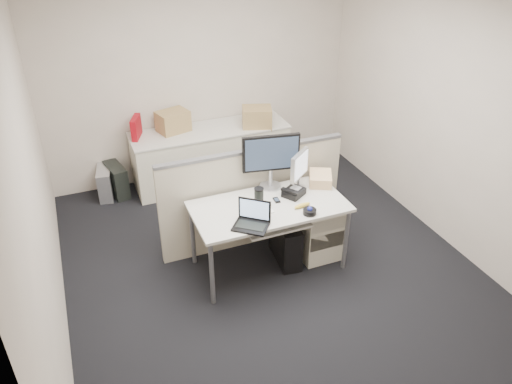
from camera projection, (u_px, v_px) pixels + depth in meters
name	position (u px, v px, depth m)	size (l,w,h in m)	color
floor	(268.00, 265.00, 5.19)	(4.00, 4.50, 0.01)	black
wall_back	(200.00, 75.00, 6.29)	(4.00, 0.02, 2.70)	#B9AC9E
wall_front	(433.00, 315.00, 2.70)	(4.00, 0.02, 2.70)	#B9AC9E
wall_left	(33.00, 189.00, 3.86)	(0.02, 4.50, 2.70)	#B9AC9E
wall_right	(448.00, 116.00, 5.14)	(0.02, 4.50, 2.70)	#B9AC9E
desk	(269.00, 211.00, 4.85)	(1.50, 0.75, 0.73)	silver
keyboard_tray	(276.00, 224.00, 4.73)	(0.62, 0.32, 0.02)	silver
drawer_pedestal	(315.00, 225.00, 5.24)	(0.40, 0.55, 0.65)	beige
cubicle_partition	(252.00, 199.00, 5.26)	(2.00, 0.06, 1.10)	#B0A793
back_counter	(211.00, 156.00, 6.54)	(2.00, 0.60, 0.72)	beige
monitor_main	(271.00, 162.00, 4.97)	(0.58, 0.22, 0.58)	black
monitor_small	(299.00, 171.00, 4.98)	(0.33, 0.17, 0.40)	#B7B7BC
laptop	(251.00, 217.00, 4.44)	(0.31, 0.23, 0.23)	black
trackball	(310.00, 212.00, 4.67)	(0.13, 0.13, 0.05)	black
desk_phone	(294.00, 192.00, 4.96)	(0.21, 0.17, 0.07)	black
paper_stack	(258.00, 208.00, 4.76)	(0.21, 0.26, 0.01)	white
sticky_pad	(264.00, 206.00, 4.80)	(0.09, 0.09, 0.01)	gold
travel_mug	(259.00, 198.00, 4.75)	(0.09, 0.09, 0.19)	black
banana	(302.00, 205.00, 4.77)	(0.18, 0.05, 0.04)	yellow
cellphone	(277.00, 200.00, 4.88)	(0.05, 0.10, 0.01)	black
manila_folders	(320.00, 179.00, 5.16)	(0.22, 0.29, 0.11)	#EFC58F
keyboard	(272.00, 221.00, 4.74)	(0.46, 0.17, 0.03)	black
pc_tower_desk	(286.00, 241.00, 5.15)	(0.20, 0.50, 0.46)	black
pc_tower_spare_dark	(117.00, 180.00, 6.31)	(0.17, 0.43, 0.40)	black
pc_tower_spare_silver	(105.00, 183.00, 6.27)	(0.16, 0.41, 0.38)	#B7B7BC
cardboard_box_left	(173.00, 122.00, 6.24)	(0.37, 0.28, 0.28)	#9F8053
cardboard_box_right	(257.00, 118.00, 6.39)	(0.37, 0.29, 0.27)	#9F8053
red_binder	(136.00, 128.00, 6.08)	(0.07, 0.30, 0.28)	maroon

